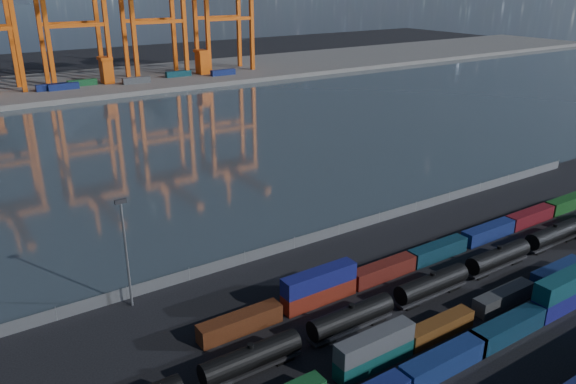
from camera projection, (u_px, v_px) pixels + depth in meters
ground at (409, 325)px, 77.08m from camera, size 700.00×700.00×0.00m
harbor_water at (141, 146)px, 158.54m from camera, size 700.00×700.00×0.00m
far_quay at (54, 87)px, 239.65m from camera, size 700.00×70.00×2.00m
container_row_mid at (395, 345)px, 69.87m from camera, size 128.21×2.27×4.84m
container_row_north at (350, 281)px, 84.96m from camera, size 141.67×2.46×5.24m
tanker_string at (351, 318)px, 75.03m from camera, size 137.36×2.87×4.11m
waterfront_fence at (294, 243)px, 98.44m from camera, size 160.12×0.12×2.20m
yard_light_mast at (126, 248)px, 78.33m from camera, size 1.60×0.40×16.60m
quay_containers at (32, 89)px, 221.83m from camera, size 172.58×10.99×2.60m
straddle_carriers at (51, 74)px, 228.15m from camera, size 140.00×7.00×11.10m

